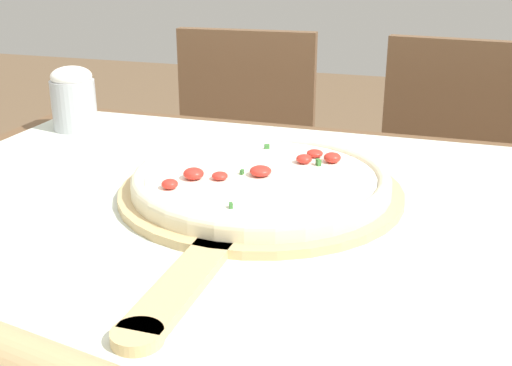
{
  "coord_description": "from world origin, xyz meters",
  "views": [
    {
      "loc": [
        0.25,
        -0.69,
        1.13
      ],
      "look_at": [
        0.0,
        0.1,
        0.81
      ],
      "focal_mm": 45.0,
      "sensor_mm": 36.0,
      "label": 1
    }
  ],
  "objects_px": {
    "pizza_peel": "(258,196)",
    "chair_left": "(238,175)",
    "flour_cup": "(73,98)",
    "chair_right": "(447,198)",
    "pizza": "(262,179)"
  },
  "relations": [
    {
      "from": "pizza_peel",
      "to": "chair_left",
      "type": "relative_size",
      "value": 0.67
    },
    {
      "from": "chair_left",
      "to": "flour_cup",
      "type": "height_order",
      "value": "flour_cup"
    },
    {
      "from": "chair_left",
      "to": "pizza_peel",
      "type": "bearing_deg",
      "value": -72.19
    },
    {
      "from": "chair_left",
      "to": "flour_cup",
      "type": "relative_size",
      "value": 7.43
    },
    {
      "from": "chair_left",
      "to": "chair_right",
      "type": "relative_size",
      "value": 1.0
    },
    {
      "from": "chair_left",
      "to": "flour_cup",
      "type": "xyz_separation_m",
      "value": [
        -0.15,
        -0.51,
        0.32
      ]
    },
    {
      "from": "pizza",
      "to": "chair_left",
      "type": "distance_m",
      "value": 0.84
    },
    {
      "from": "chair_right",
      "to": "flour_cup",
      "type": "bearing_deg",
      "value": -138.5
    },
    {
      "from": "pizza_peel",
      "to": "chair_left",
      "type": "distance_m",
      "value": 0.85
    },
    {
      "from": "pizza",
      "to": "flour_cup",
      "type": "relative_size",
      "value": 3.02
    },
    {
      "from": "pizza_peel",
      "to": "pizza",
      "type": "xyz_separation_m",
      "value": [
        -0.0,
        0.02,
        0.02
      ]
    },
    {
      "from": "pizza",
      "to": "chair_right",
      "type": "height_order",
      "value": "chair_right"
    },
    {
      "from": "pizza",
      "to": "pizza_peel",
      "type": "bearing_deg",
      "value": -89.7
    },
    {
      "from": "pizza_peel",
      "to": "chair_left",
      "type": "xyz_separation_m",
      "value": [
        -0.3,
        0.76,
        -0.26
      ]
    },
    {
      "from": "pizza_peel",
      "to": "chair_right",
      "type": "xyz_separation_m",
      "value": [
        0.25,
        0.76,
        -0.26
      ]
    }
  ]
}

